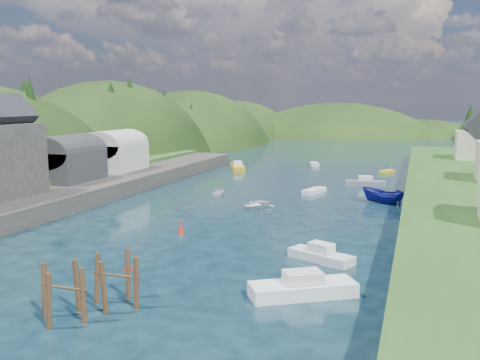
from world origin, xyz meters
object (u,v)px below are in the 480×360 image
(channel_buoy_near, at_px, (128,264))
(channel_buoy_far, at_px, (181,228))
(piling_cluster_near, at_px, (64,297))
(piling_cluster_far, at_px, (116,285))

(channel_buoy_near, distance_m, channel_buoy_far, 11.86)
(channel_buoy_near, height_order, channel_buoy_far, same)
(piling_cluster_near, bearing_deg, channel_buoy_far, 96.21)
(piling_cluster_near, distance_m, channel_buoy_near, 9.25)
(piling_cluster_far, bearing_deg, piling_cluster_near, -121.19)
(piling_cluster_near, distance_m, piling_cluster_far, 3.32)
(piling_cluster_near, distance_m, channel_buoy_far, 21.08)
(channel_buoy_far, bearing_deg, channel_buoy_near, -84.63)
(channel_buoy_near, bearing_deg, piling_cluster_near, -82.70)
(piling_cluster_near, xyz_separation_m, channel_buoy_far, (-2.28, 20.94, -0.86))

